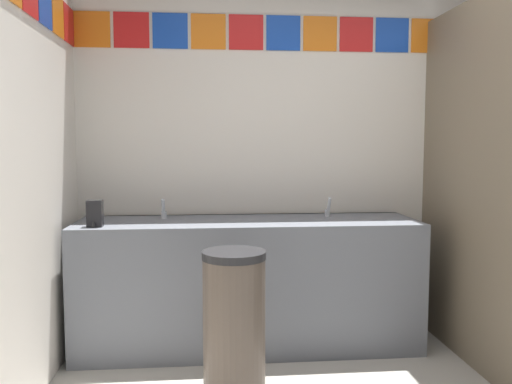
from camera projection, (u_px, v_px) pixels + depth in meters
wall_back at (335, 133)px, 3.79m from camera, size 3.61×0.09×2.81m
vanity_counter at (248, 282)px, 3.47m from camera, size 2.20×0.62×0.84m
faucet_left at (164, 211)px, 3.47m from camera, size 0.04×0.10×0.14m
faucet_right at (328, 209)px, 3.57m from camera, size 0.04×0.10×0.14m
soap_dispenser at (95, 214)px, 3.15m from camera, size 0.09×0.09×0.16m
trash_bin at (234, 326)px, 2.72m from camera, size 0.33×0.33×0.79m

